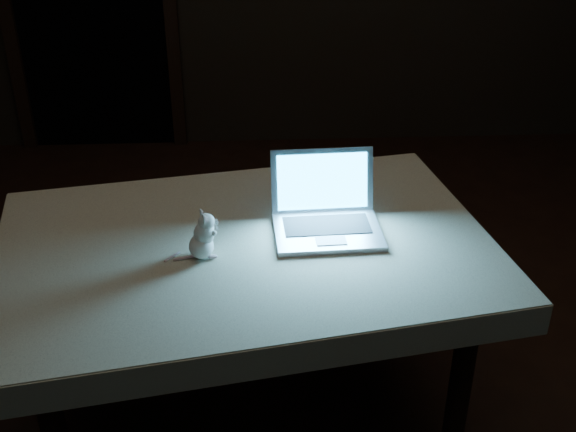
{
  "coord_description": "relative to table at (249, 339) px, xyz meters",
  "views": [
    {
      "loc": [
        -0.12,
        -1.96,
        1.94
      ],
      "look_at": [
        -0.02,
        -0.01,
        0.84
      ],
      "focal_mm": 45.0,
      "sensor_mm": 36.0,
      "label": 1
    }
  ],
  "objects": [
    {
      "name": "tablecloth",
      "position": [
        0.0,
        -0.04,
        0.34
      ],
      "size": [
        1.59,
        1.13,
        0.1
      ],
      "primitive_type": null,
      "rotation": [
        0.0,
        0.0,
        -0.08
      ],
      "color": "beige",
      "rests_on": "table"
    },
    {
      "name": "laptop",
      "position": [
        0.26,
        0.03,
        0.5
      ],
      "size": [
        0.35,
        0.31,
        0.23
      ],
      "primitive_type": null,
      "rotation": [
        0.0,
        0.0,
        0.05
      ],
      "color": "silver",
      "rests_on": "tablecloth"
    },
    {
      "name": "plush_mouse",
      "position": [
        -0.13,
        -0.08,
        0.46
      ],
      "size": [
        0.12,
        0.12,
        0.15
      ],
      "primitive_type": null,
      "rotation": [
        0.0,
        0.0,
        0.1
      ],
      "color": "white",
      "rests_on": "tablecloth"
    },
    {
      "name": "table",
      "position": [
        0.0,
        0.0,
        0.0
      ],
      "size": [
        1.55,
        1.14,
        0.76
      ],
      "primitive_type": null,
      "rotation": [
        0.0,
        0.0,
        0.17
      ],
      "color": "black",
      "rests_on": "floor"
    },
    {
      "name": "floor",
      "position": [
        0.16,
        0.05,
        -0.38
      ],
      "size": [
        5.0,
        5.0,
        0.0
      ],
      "primitive_type": "plane",
      "color": "black",
      "rests_on": "ground"
    }
  ]
}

